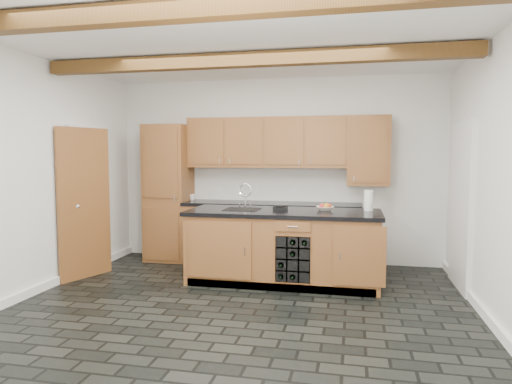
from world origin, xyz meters
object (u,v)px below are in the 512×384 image
kitchen_scale (280,208)px  fruit_bowl (325,209)px  island (284,246)px  paper_towel (369,200)px

kitchen_scale → fruit_bowl: (0.57, 0.07, -0.00)m
kitchen_scale → fruit_bowl: kitchen_scale is taller
island → paper_towel: paper_towel is taller
kitchen_scale → fruit_bowl: bearing=-1.3°
kitchen_scale → island: bearing=-46.6°
island → fruit_bowl: size_ratio=11.06×
fruit_bowl → paper_towel: size_ratio=0.85×
fruit_bowl → paper_towel: 0.56m
fruit_bowl → paper_towel: bearing=12.2°
island → fruit_bowl: fruit_bowl is taller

